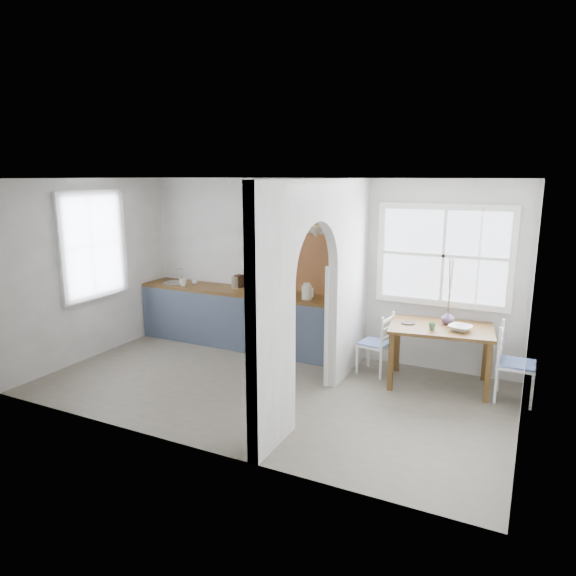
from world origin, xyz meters
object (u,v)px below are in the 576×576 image
at_px(dining_table, 439,356).
at_px(chair_left, 375,343).
at_px(vase, 448,317).
at_px(chair_right, 517,363).
at_px(kettle, 307,291).

distance_m(dining_table, chair_left, 0.86).
xyz_separation_m(chair_left, vase, (0.91, 0.09, 0.45)).
relative_size(chair_right, vase, 5.31).
bearing_deg(chair_left, kettle, -86.18).
bearing_deg(chair_right, dining_table, 86.13).
bearing_deg(chair_left, dining_table, 95.23).
xyz_separation_m(dining_table, vase, (0.05, 0.15, 0.48)).
distance_m(chair_left, chair_right, 1.76).
relative_size(dining_table, vase, 7.11).
bearing_deg(chair_left, chair_right, 94.71).
bearing_deg(chair_right, vase, 76.17).
height_order(dining_table, vase, vase).
relative_size(dining_table, chair_right, 1.34).
xyz_separation_m(chair_right, vase, (-0.85, 0.22, 0.40)).
bearing_deg(kettle, chair_left, 11.00).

